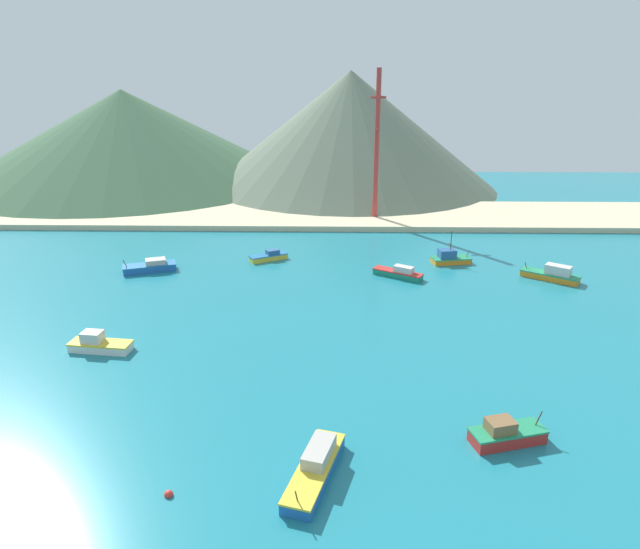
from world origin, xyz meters
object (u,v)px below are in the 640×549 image
Objects in this scene: fishing_boat_2 at (151,267)px; fishing_boat_6 at (99,344)px; fishing_boat_3 at (399,273)px; radio_tower at (377,146)px; buoy_0 at (169,494)px; fishing_boat_4 at (552,274)px; fishing_boat_0 at (316,467)px; fishing_boat_1 at (506,434)px; fishing_boat_5 at (269,256)px; fishing_boat_7 at (450,258)px.

fishing_boat_2 is 30.35m from fishing_boat_6.
radio_tower is at bearing 92.42° from fishing_boat_3.
radio_tower is at bearing 75.54° from buoy_0.
fishing_boat_4 is at bearing 21.99° from fishing_boat_6.
fishing_boat_0 is 1.41× the size of fishing_boat_1.
fishing_boat_4 is 1.14× the size of fishing_boat_6.
fishing_boat_7 is at bearing -1.87° from fishing_boat_5.
fishing_boat_6 is (2.45, -30.26, 0.05)m from fishing_boat_2.
fishing_boat_3 is (43.77, -2.29, -0.04)m from fishing_boat_2.
buoy_0 is (-35.58, -62.03, -0.83)m from fishing_boat_7.
radio_tower is (39.72, 65.96, 16.49)m from fishing_boat_6.
fishing_boat_5 is at bearing 88.19° from buoy_0.
buoy_0 is (-30.61, -8.00, -0.82)m from fishing_boat_1.
fishing_boat_6 is 30.68m from buoy_0.
fishing_boat_6 is at bearing -115.93° from fishing_boat_5.
fishing_boat_4 is 50.32m from radio_tower.
fishing_boat_6 is 0.24× the size of radio_tower.
buoy_0 is (-25.37, -54.16, -0.65)m from fishing_boat_3.
radio_tower reaches higher than fishing_boat_7.
fishing_boat_1 is 0.95× the size of fishing_boat_6.
fishing_boat_6 is at bearing -145.92° from fishing_boat_3.
radio_tower reaches higher than fishing_boat_3.
buoy_0 is 96.72m from radio_tower.
radio_tower is at bearing 58.95° from fishing_boat_6.
fishing_boat_7 is 36.28m from radio_tower.
buoy_0 is at bearing -165.36° from fishing_boat_1.
fishing_boat_5 is 33.60m from fishing_boat_7.
fishing_boat_2 is (-30.78, 53.71, -0.11)m from fishing_boat_0.
fishing_boat_2 reaches higher than fishing_boat_3.
fishing_boat_4 is 12.43× the size of buoy_0.
buoy_0 is (-51.32, -53.36, -0.88)m from fishing_boat_4.
fishing_boat_4 reaches higher than fishing_boat_3.
fishing_boat_5 is 39.93m from radio_tower.
fishing_boat_6 is at bearing 140.39° from fishing_boat_0.
fishing_boat_0 reaches higher than fishing_boat_6.
fishing_boat_5 is at bearing 168.80° from fishing_boat_4.
fishing_boat_1 is 54.26m from fishing_boat_7.
fishing_boat_5 is at bearing 159.02° from fishing_boat_3.
fishing_boat_0 is at bearing -104.18° from fishing_boat_3.
fishing_boat_1 is 86.02m from radio_tower.
fishing_boat_7 reaches higher than fishing_boat_2.
fishing_boat_1 is 10.29× the size of buoy_0.
fishing_boat_7 is (23.20, 59.29, 0.03)m from fishing_boat_0.
fishing_boat_1 is at bearing -114.53° from fishing_boat_4.
fishing_boat_7 reaches higher than fishing_boat_1.
fishing_boat_1 is 0.90× the size of fishing_boat_3.
fishing_boat_2 is 1.29× the size of fishing_boat_7.
fishing_boat_1 is 0.23× the size of radio_tower.
fishing_boat_3 reaches higher than buoy_0.
fishing_boat_7 is at bearing 84.74° from fishing_boat_1.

